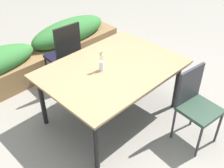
% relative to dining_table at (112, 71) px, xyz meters
% --- Properties ---
extents(ground_plane, '(12.00, 12.00, 0.00)m').
position_rel_dining_table_xyz_m(ground_plane, '(-0.09, 0.06, -0.68)').
color(ground_plane, gray).
extents(dining_table, '(1.63, 1.18, 0.74)m').
position_rel_dining_table_xyz_m(dining_table, '(0.00, 0.00, 0.00)').
color(dining_table, '#8C704C').
rests_on(dining_table, ground).
extents(chair_far_side, '(0.44, 0.44, 1.01)m').
position_rel_dining_table_xyz_m(chair_far_side, '(-0.01, 0.92, -0.11)').
color(chair_far_side, black).
rests_on(chair_far_side, ground).
extents(chair_near_right, '(0.45, 0.45, 0.92)m').
position_rel_dining_table_xyz_m(chair_near_right, '(0.38, -0.93, -0.15)').
color(chair_near_right, '#263C2D').
rests_on(chair_near_right, ground).
extents(flower_vase, '(0.06, 0.06, 0.26)m').
position_rel_dining_table_xyz_m(flower_vase, '(-0.13, 0.04, 0.16)').
color(flower_vase, silver).
rests_on(flower_vase, dining_table).
extents(planter_box, '(3.12, 0.55, 0.69)m').
position_rel_dining_table_xyz_m(planter_box, '(-0.15, 1.55, -0.36)').
color(planter_box, brown).
rests_on(planter_box, ground).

